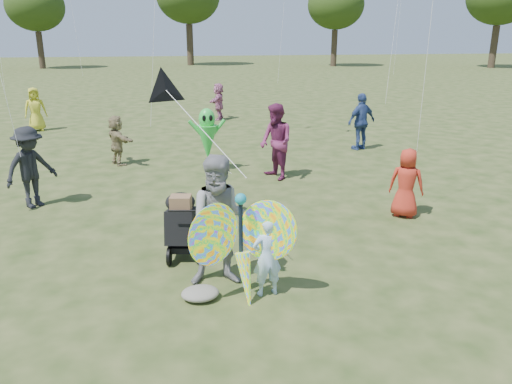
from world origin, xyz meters
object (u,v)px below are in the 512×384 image
(butterfly_kite, at_px, (243,248))
(alien_kite, at_px, (207,136))
(crowd_c, at_px, (361,122))
(crowd_g, at_px, (35,109))
(child_girl, at_px, (267,257))
(jogging_stroller, at_px, (181,221))
(crowd_b, at_px, (30,167))
(adult_man, at_px, (221,222))
(crowd_a, at_px, (406,183))
(crowd_e, at_px, (276,142))
(crowd_j, at_px, (219,101))
(crowd_d, at_px, (117,140))

(butterfly_kite, height_order, alien_kite, alien_kite)
(crowd_c, height_order, crowd_g, crowd_c)
(alien_kite, bearing_deg, child_girl, -88.48)
(crowd_c, bearing_deg, jogging_stroller, 28.73)
(child_girl, height_order, crowd_b, crowd_b)
(child_girl, height_order, alien_kite, alien_kite)
(adult_man, xyz_separation_m, crowd_b, (-3.63, 4.28, -0.12))
(adult_man, bearing_deg, alien_kite, 90.53)
(crowd_a, bearing_deg, crowd_e, -24.92)
(crowd_j, height_order, jogging_stroller, crowd_j)
(crowd_b, height_order, crowd_e, crowd_e)
(crowd_d, bearing_deg, child_girl, 169.41)
(crowd_a, bearing_deg, alien_kite, -16.42)
(crowd_g, bearing_deg, jogging_stroller, -82.26)
(child_girl, height_order, crowd_a, crowd_a)
(child_girl, xyz_separation_m, crowd_e, (1.48, 5.92, 0.38))
(crowd_d, xyz_separation_m, alien_kite, (2.49, -1.19, 0.25))
(crowd_d, relative_size, butterfly_kite, 0.80)
(crowd_b, xyz_separation_m, crowd_j, (5.33, 10.79, -0.10))
(crowd_a, distance_m, crowd_c, 6.29)
(crowd_g, distance_m, alien_kite, 9.39)
(crowd_j, bearing_deg, crowd_b, -5.11)
(crowd_a, xyz_separation_m, butterfly_kite, (-3.85, -2.76, 0.09))
(jogging_stroller, bearing_deg, crowd_c, 60.57)
(crowd_b, xyz_separation_m, crowd_d, (1.55, 3.45, -0.17))
(crowd_g, height_order, alien_kite, alien_kite)
(adult_man, distance_m, crowd_b, 5.62)
(butterfly_kite, distance_m, alien_kite, 7.10)
(crowd_c, distance_m, crowd_j, 7.78)
(crowd_g, relative_size, alien_kite, 0.96)
(alien_kite, bearing_deg, crowd_b, -150.76)
(butterfly_kite, bearing_deg, crowd_j, 84.63)
(crowd_b, distance_m, jogging_stroller, 4.39)
(adult_man, height_order, jogging_stroller, adult_man)
(crowd_a, relative_size, crowd_e, 0.73)
(child_girl, distance_m, jogging_stroller, 2.00)
(crowd_c, bearing_deg, adult_man, 35.49)
(child_girl, height_order, jogging_stroller, child_girl)
(crowd_c, xyz_separation_m, alien_kite, (-5.16, -1.77, 0.05))
(child_girl, xyz_separation_m, crowd_g, (-6.18, 14.23, 0.24))
(child_girl, relative_size, jogging_stroller, 1.09)
(crowd_c, bearing_deg, crowd_g, -46.75)
(crowd_b, distance_m, crowd_e, 5.83)
(crowd_a, distance_m, crowd_e, 3.82)
(jogging_stroller, bearing_deg, adult_man, -53.67)
(crowd_b, distance_m, crowd_j, 12.03)
(crowd_d, distance_m, crowd_j, 8.25)
(crowd_c, bearing_deg, child_girl, 39.76)
(crowd_j, bearing_deg, jogging_stroller, 12.01)
(child_girl, height_order, crowd_c, crowd_c)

